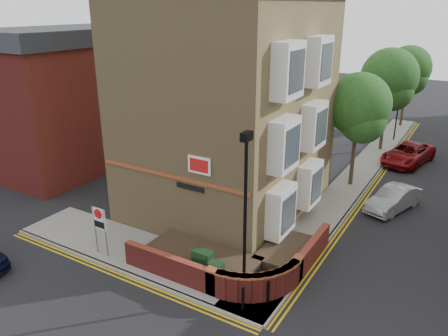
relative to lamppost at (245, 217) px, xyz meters
The scene contains 22 objects.
ground 3.90m from the lamppost, 143.13° to the right, with size 120.00×120.00×0.00m, color black.
pavement_corner 6.07m from the lamppost, behind, with size 13.00×3.00×0.12m, color gray.
pavement_main 15.17m from the lamppost, 88.45° to the left, with size 2.00×32.00×0.12m, color gray.
kerb_side 6.18m from the lamppost, 166.76° to the right, with size 13.00×0.15×0.12m, color gray.
kerb_main_near 15.22m from the lamppost, 84.60° to the left, with size 0.15×32.00×0.12m, color gray.
yellow_lines_side 6.27m from the lamppost, 164.13° to the right, with size 13.00×0.28×0.01m, color gold.
yellow_lines_main 15.26m from the lamppost, 83.64° to the left, with size 0.28×32.00×0.01m, color gold.
corner_building 8.62m from the lamppost, 123.16° to the left, with size 8.95×10.40×13.60m.
garden_wall 3.93m from the lamppost, 140.91° to the left, with size 6.80×6.00×1.20m, color maroon, non-canonical shape.
lamppost is the anchor object (origin of this frame).
utility_cabinet_large 3.24m from the lamppost, behind, with size 0.80×0.45×1.20m, color black.
utility_cabinet_small 2.90m from the lamppost, 169.70° to the right, with size 0.55×0.40×1.10m, color black.
bollard_near 2.91m from the lamppost, 63.43° to the right, with size 0.11×0.11×0.90m, color black.
bollard_far 2.95m from the lamppost, ahead, with size 0.11×0.11×0.90m, color black.
zone_sign 6.85m from the lamppost, behind, with size 0.72×0.07×2.20m.
side_building 17.98m from the lamppost, 157.72° to the left, with size 6.40×10.40×9.00m.
tree_near 12.92m from the lamppost, 88.22° to the left, with size 3.64×3.65×6.70m.
tree_mid 20.93m from the lamppost, 88.90° to the left, with size 4.03×4.03×7.42m.
tree_far 28.89m from the lamppost, 89.21° to the left, with size 3.81×3.81×7.00m.
traffic_light_assembly 23.82m from the lamppost, 88.07° to the left, with size 0.20×0.16×4.20m.
silver_car_near 11.47m from the lamppost, 72.87° to the left, with size 1.31×3.77×1.24m, color gray.
red_car_main 19.17m from the lamppost, 81.98° to the left, with size 2.29×4.97×1.38m, color maroon.
Camera 1 is at (8.01, -10.92, 10.29)m, focal length 35.00 mm.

